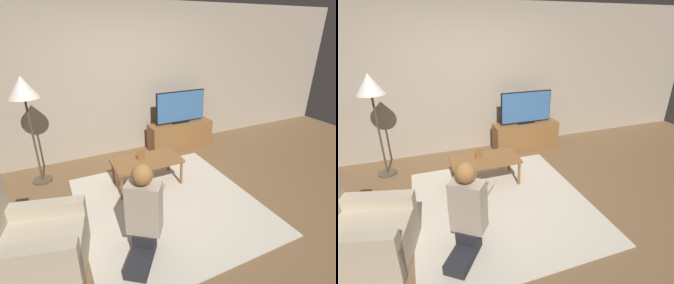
{
  "view_description": "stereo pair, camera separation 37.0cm",
  "coord_description": "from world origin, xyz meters",
  "views": [
    {
      "loc": [
        -1.25,
        -2.58,
        2.16
      ],
      "look_at": [
        0.23,
        0.48,
        0.68
      ],
      "focal_mm": 28.0,
      "sensor_mm": 36.0,
      "label": 1
    },
    {
      "loc": [
        -0.9,
        -2.73,
        2.16
      ],
      "look_at": [
        0.23,
        0.48,
        0.68
      ],
      "focal_mm": 28.0,
      "sensor_mm": 36.0,
      "label": 2
    }
  ],
  "objects": [
    {
      "name": "tv_stand",
      "position": [
        1.0,
        1.55,
        0.26
      ],
      "size": [
        1.23,
        0.37,
        0.52
      ],
      "color": "brown",
      "rests_on": "ground_plane"
    },
    {
      "name": "wall_back",
      "position": [
        0.0,
        1.93,
        1.3
      ],
      "size": [
        10.0,
        0.06,
        2.6
      ],
      "color": "tan",
      "rests_on": "ground_plane"
    },
    {
      "name": "person_kneeling",
      "position": [
        -0.56,
        -0.61,
        0.52
      ],
      "size": [
        0.68,
        0.8,
        1.02
      ],
      "rotation": [
        0.0,
        0.0,
        2.51
      ],
      "color": "#232328",
      "rests_on": "rug"
    },
    {
      "name": "tv",
      "position": [
        1.0,
        1.55,
        0.82
      ],
      "size": [
        0.98,
        0.08,
        0.6
      ],
      "color": "black",
      "rests_on": "tv_stand"
    },
    {
      "name": "picture_frame",
      "position": [
        -0.13,
        0.63,
        0.49
      ],
      "size": [
        0.11,
        0.01,
        0.15
      ],
      "color": "brown",
      "rests_on": "coffee_table"
    },
    {
      "name": "floor_lamp",
      "position": [
        -1.48,
        1.38,
        1.36
      ],
      "size": [
        0.4,
        0.4,
        1.6
      ],
      "color": "#4C4233",
      "rests_on": "ground_plane"
    },
    {
      "name": "coffee_table",
      "position": [
        -0.06,
        0.59,
        0.37
      ],
      "size": [
        0.99,
        0.53,
        0.41
      ],
      "color": "brown",
      "rests_on": "ground_plane"
    },
    {
      "name": "rug",
      "position": [
        0.0,
        0.0,
        0.01
      ],
      "size": [
        2.25,
        2.37,
        0.02
      ],
      "color": "beige",
      "rests_on": "ground_plane"
    },
    {
      "name": "ground_plane",
      "position": [
        0.0,
        0.0,
        0.0
      ],
      "size": [
        10.0,
        10.0,
        0.0
      ],
      "primitive_type": "plane",
      "color": "brown"
    },
    {
      "name": "armchair",
      "position": [
        -1.61,
        -0.38,
        0.3
      ],
      "size": [
        1.04,
        0.94,
        0.95
      ],
      "rotation": [
        0.0,
        0.0,
        1.32
      ],
      "color": "#B7A88E",
      "rests_on": "ground_plane"
    }
  ]
}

